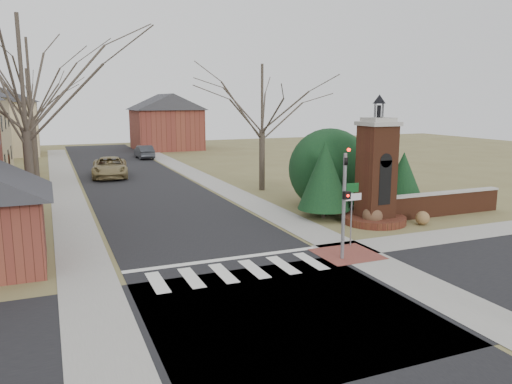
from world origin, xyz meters
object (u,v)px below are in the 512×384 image
pickup_truck (110,167)px  sign_post (352,202)px  brick_gate_monument (376,181)px  distant_car (144,152)px  traffic_signal_pole (344,195)px

pickup_truck → sign_post: bearing=-66.6°
brick_gate_monument → distant_car: 34.03m
traffic_signal_pole → distant_car: traffic_signal_pole is taller
traffic_signal_pole → distant_car: bearing=91.4°
traffic_signal_pole → sign_post: bearing=47.6°
sign_post → distant_car: bearing=93.4°
brick_gate_monument → pickup_truck: brick_gate_monument is taller
sign_post → traffic_signal_pole: bearing=-132.4°
pickup_truck → distant_car: bearing=74.8°
traffic_signal_pole → brick_gate_monument: brick_gate_monument is taller
traffic_signal_pole → pickup_truck: size_ratio=0.77×
traffic_signal_pole → sign_post: 2.02m
traffic_signal_pole → distant_car: (-0.90, 37.96, -1.88)m
traffic_signal_pole → pickup_truck: bearing=103.0°
brick_gate_monument → distant_car: size_ratio=1.50×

